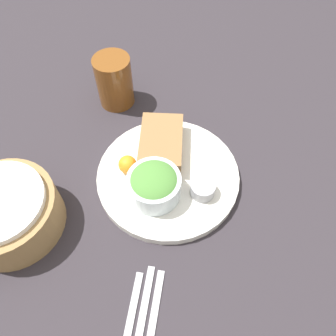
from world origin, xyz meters
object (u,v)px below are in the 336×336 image
(knife, at_px, (141,325))
(dressing_cup, at_px, (203,189))
(fork, at_px, (152,327))
(drink_glass, at_px, (114,81))
(salad_bowl, at_px, (154,184))
(plate, at_px, (168,176))
(sandwich, at_px, (161,144))
(spoon, at_px, (130,323))
(bread_basket, at_px, (7,212))

(knife, bearing_deg, dressing_cup, 163.64)
(dressing_cup, height_order, fork, dressing_cup)
(fork, bearing_deg, drink_glass, -160.13)
(salad_bowl, distance_m, knife, 0.24)
(plate, xyz_separation_m, knife, (-0.27, 0.07, -0.01))
(sandwich, bearing_deg, spoon, 165.52)
(bread_basket, height_order, knife, bread_basket)
(salad_bowl, height_order, dressing_cup, salad_bowl)
(spoon, bearing_deg, drink_glass, -163.99)
(salad_bowl, distance_m, drink_glass, 0.29)
(drink_glass, relative_size, bread_basket, 0.64)
(dressing_cup, distance_m, bread_basket, 0.36)
(plate, relative_size, salad_bowl, 2.83)
(drink_glass, distance_m, bread_basket, 0.37)
(bread_basket, height_order, fork, bread_basket)
(plate, relative_size, sandwich, 1.96)
(sandwich, bearing_deg, fork, 171.64)
(salad_bowl, bearing_deg, bread_basket, 95.19)
(plate, relative_size, dressing_cup, 5.97)
(plate, xyz_separation_m, fork, (-0.27, 0.06, -0.01))
(salad_bowl, bearing_deg, sandwich, -12.97)
(sandwich, xyz_separation_m, spoon, (-0.32, 0.08, -0.04))
(sandwich, height_order, salad_bowl, salad_bowl)
(spoon, bearing_deg, sandwich, -179.15)
(knife, relative_size, spoon, 1.17)
(drink_glass, relative_size, knife, 0.64)
(dressing_cup, bearing_deg, knife, 148.31)
(bread_basket, xyz_separation_m, spoon, (-0.20, -0.21, -0.04))
(drink_glass, distance_m, spoon, 0.51)
(plate, distance_m, dressing_cup, 0.08)
(sandwich, height_order, spoon, sandwich)
(dressing_cup, relative_size, knife, 0.26)
(plate, bearing_deg, dressing_cup, -129.84)
(sandwich, distance_m, knife, 0.34)
(sandwich, bearing_deg, knife, 168.59)
(sandwich, xyz_separation_m, bread_basket, (-0.13, 0.29, 0.00))
(plate, distance_m, bread_basket, 0.31)
(drink_glass, xyz_separation_m, spoon, (-0.50, -0.01, -0.06))
(sandwich, xyz_separation_m, fork, (-0.33, 0.05, -0.04))
(plate, relative_size, bread_basket, 1.53)
(knife, xyz_separation_m, spoon, (0.00, 0.02, 0.00))
(plate, xyz_separation_m, drink_glass, (0.24, 0.10, 0.05))
(salad_bowl, distance_m, bread_basket, 0.27)
(drink_glass, xyz_separation_m, bread_basket, (-0.30, 0.20, -0.02))
(sandwich, distance_m, dressing_cup, 0.13)
(sandwich, distance_m, bread_basket, 0.32)
(drink_glass, distance_m, fork, 0.52)
(dressing_cup, relative_size, fork, 0.27)
(drink_glass, xyz_separation_m, knife, (-0.51, -0.02, -0.06))
(sandwich, relative_size, spoon, 0.91)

